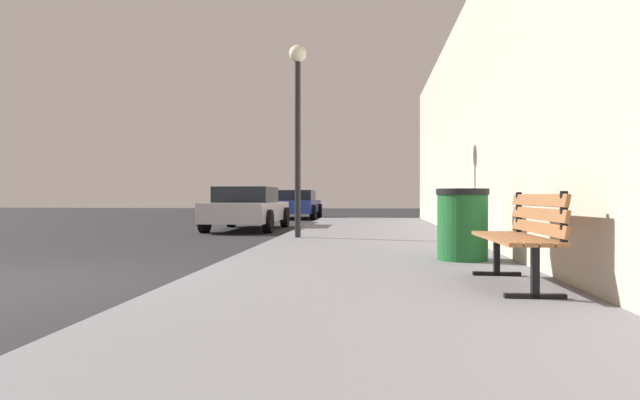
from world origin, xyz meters
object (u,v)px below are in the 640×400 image
Objects in this scene: trash_bin at (462,224)px; car_blue at (296,204)px; car_silver at (248,208)px; street_lamp at (298,104)px; bench at (523,232)px.

trash_bin is 17.75m from car_blue.
car_blue is at bearing 88.11° from car_silver.
trash_bin is 0.21× the size of car_silver.
street_lamp is 5.71m from car_silver.
street_lamp reaches higher than car_blue.
car_blue is (0.28, 8.56, 0.00)m from car_silver.
bench is at bearing -64.55° from car_silver.
car_blue is at bearing 104.94° from trash_bin.
car_silver is 8.56m from car_blue.
trash_bin is 5.20m from street_lamp.
car_silver is at bearing -91.89° from car_blue.
street_lamp is (-2.72, 3.81, 2.27)m from trash_bin.
bench is 2.11m from trash_bin.
trash_bin reaches higher than bench.
bench is at bearing -83.78° from trash_bin.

